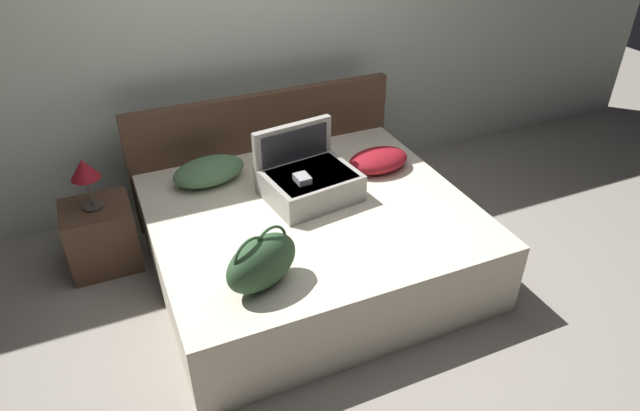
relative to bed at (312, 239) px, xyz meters
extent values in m
plane|color=gray|center=(0.00, -0.40, -0.25)|extent=(12.00, 12.00, 0.00)
cube|color=#B7C1B2|center=(0.00, 1.25, 1.05)|extent=(8.00, 0.10, 2.60)
cube|color=beige|center=(0.00, 0.00, 0.00)|extent=(1.97, 1.75, 0.49)
cube|color=#4C3323|center=(0.00, 0.91, 0.21)|extent=(2.01, 0.08, 0.92)
cube|color=gray|center=(0.05, 0.11, 0.34)|extent=(0.61, 0.50, 0.18)
cube|color=#28282D|center=(0.05, 0.11, 0.36)|extent=(0.54, 0.44, 0.13)
cube|color=#99999E|center=(-0.04, 0.04, 0.45)|extent=(0.09, 0.11, 0.05)
cube|color=gray|center=(0.02, 0.35, 0.46)|extent=(0.56, 0.12, 0.43)
cube|color=#28282D|center=(0.02, 0.32, 0.46)|extent=(0.47, 0.08, 0.36)
ellipsoid|color=#2D4C2D|center=(-0.51, -0.56, 0.39)|extent=(0.48, 0.36, 0.29)
torus|color=#2D4C2D|center=(-0.57, -0.59, 0.47)|extent=(0.21, 0.10, 0.22)
torus|color=#2D4C2D|center=(-0.45, -0.54, 0.47)|extent=(0.21, 0.10, 0.22)
ellipsoid|color=#4C724C|center=(-0.51, 0.58, 0.33)|extent=(0.54, 0.38, 0.16)
ellipsoid|color=maroon|center=(0.62, 0.27, 0.32)|extent=(0.46, 0.32, 0.15)
cube|color=#4C3323|center=(-1.26, 0.62, -0.02)|extent=(0.44, 0.40, 0.46)
cylinder|color=#3F3833|center=(-1.26, 0.62, 0.22)|extent=(0.13, 0.13, 0.02)
cylinder|color=#4C443D|center=(-1.26, 0.62, 0.33)|extent=(0.02, 0.02, 0.20)
cone|color=maroon|center=(-1.26, 0.62, 0.49)|extent=(0.18, 0.18, 0.13)
camera|label=1|loc=(-1.12, -2.68, 2.18)|focal=31.03mm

